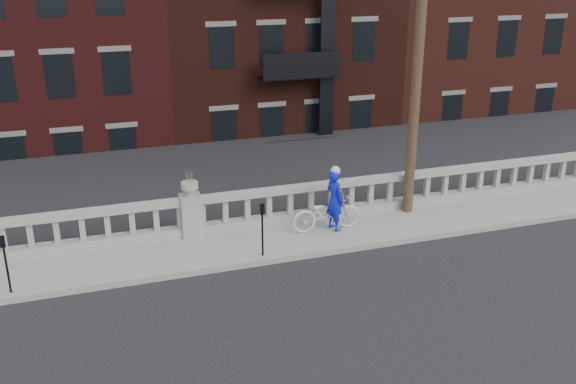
# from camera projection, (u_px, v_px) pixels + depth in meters

# --- Properties ---
(ground) EXTENTS (120.00, 120.00, 0.00)m
(ground) POSITION_uv_depth(u_px,v_px,m) (227.00, 314.00, 13.55)
(ground) COLOR black
(ground) RESTS_ON ground
(sidewalk) EXTENTS (32.00, 2.20, 0.15)m
(sidewalk) POSITION_uv_depth(u_px,v_px,m) (199.00, 252.00, 16.18)
(sidewalk) COLOR gray
(sidewalk) RESTS_ON ground
(balustrade) EXTENTS (28.00, 0.34, 1.03)m
(balustrade) POSITION_uv_depth(u_px,v_px,m) (191.00, 217.00, 16.83)
(balustrade) COLOR gray
(balustrade) RESTS_ON sidewalk
(planter_pedestal) EXTENTS (0.55, 0.55, 1.76)m
(planter_pedestal) POSITION_uv_depth(u_px,v_px,m) (191.00, 211.00, 16.76)
(planter_pedestal) COLOR gray
(planter_pedestal) RESTS_ON sidewalk
(lower_level) EXTENTS (80.00, 44.00, 20.80)m
(lower_level) POSITION_uv_depth(u_px,v_px,m) (133.00, 45.00, 33.24)
(lower_level) COLOR #605E59
(lower_level) RESTS_ON ground
(utility_pole) EXTENTS (1.60, 0.28, 10.00)m
(utility_pole) POSITION_uv_depth(u_px,v_px,m) (420.00, 31.00, 16.74)
(utility_pole) COLOR #422D1E
(utility_pole) RESTS_ON sidewalk
(parking_meter_c) EXTENTS (0.10, 0.09, 1.36)m
(parking_meter_c) POSITION_uv_depth(u_px,v_px,m) (5.00, 258.00, 13.81)
(parking_meter_c) COLOR black
(parking_meter_c) RESTS_ON sidewalk
(parking_meter_d) EXTENTS (0.10, 0.09, 1.36)m
(parking_meter_d) POSITION_uv_depth(u_px,v_px,m) (262.00, 224.00, 15.53)
(parking_meter_d) COLOR black
(parking_meter_d) RESTS_ON sidewalk
(bicycle) EXTENTS (1.91, 0.70, 1.00)m
(bicycle) POSITION_uv_depth(u_px,v_px,m) (326.00, 213.00, 17.11)
(bicycle) COLOR silver
(bicycle) RESTS_ON sidewalk
(cyclist) EXTENTS (0.56, 0.70, 1.68)m
(cyclist) POSITION_uv_depth(u_px,v_px,m) (335.00, 200.00, 17.03)
(cyclist) COLOR #0D18D1
(cyclist) RESTS_ON sidewalk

